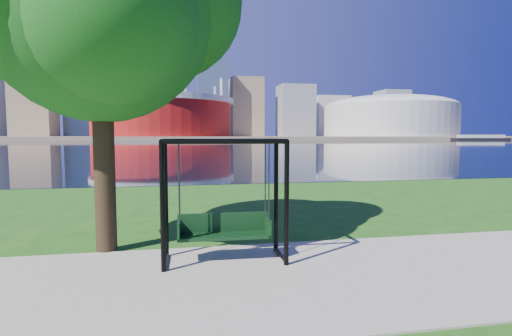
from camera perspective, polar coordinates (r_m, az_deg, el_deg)
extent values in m
plane|color=#1E5114|center=(7.02, 0.27, -14.34)|extent=(900.00, 900.00, 0.00)
cube|color=#9E937F|center=(6.56, 1.16, -15.60)|extent=(120.00, 4.00, 0.03)
cube|color=black|center=(108.54, -10.39, 3.33)|extent=(900.00, 180.00, 0.02)
cube|color=#937F60|center=(312.52, -10.85, 4.28)|extent=(900.00, 228.00, 2.00)
cylinder|color=maroon|center=(241.91, -13.21, 7.02)|extent=(80.00, 80.00, 22.00)
cylinder|color=silver|center=(242.51, -13.25, 9.26)|extent=(83.00, 83.00, 3.00)
cylinder|color=silver|center=(262.11, -5.80, 8.02)|extent=(2.00, 2.00, 32.00)
cylinder|color=silver|center=(264.28, -20.29, 7.73)|extent=(2.00, 2.00, 32.00)
cylinder|color=silver|center=(226.91, -21.83, 8.25)|extent=(2.00, 2.00, 32.00)
cylinder|color=silver|center=(224.38, -4.89, 8.60)|extent=(2.00, 2.00, 32.00)
cylinder|color=beige|center=(277.49, 18.49, 6.37)|extent=(84.00, 84.00, 20.00)
ellipsoid|color=beige|center=(277.95, 18.53, 8.23)|extent=(84.00, 84.00, 15.12)
cube|color=#998466|center=(324.96, -29.29, 11.75)|extent=(26.00, 26.00, 88.00)
cube|color=slate|center=(341.83, -23.09, 12.18)|extent=(30.00, 24.00, 95.00)
cube|color=gray|center=(315.93, -18.36, 10.86)|extent=(24.00, 24.00, 72.00)
cube|color=silver|center=(343.92, -12.68, 11.12)|extent=(32.00, 28.00, 80.00)
cube|color=slate|center=(318.90, -6.38, 9.74)|extent=(22.00, 22.00, 58.00)
cube|color=#998466|center=(337.10, -1.43, 8.63)|extent=(26.00, 26.00, 48.00)
cube|color=gray|center=(336.26, 5.66, 8.11)|extent=(28.00, 24.00, 42.00)
cube|color=silver|center=(372.78, 10.49, 7.25)|extent=(30.00, 26.00, 36.00)
cube|color=gray|center=(376.44, 18.78, 7.36)|extent=(24.00, 24.00, 40.00)
cube|color=#998466|center=(409.99, 22.60, 6.45)|extent=(26.00, 26.00, 32.00)
sphere|color=#998466|center=(334.68, -29.63, 19.83)|extent=(10.00, 10.00, 10.00)
cylinder|color=black|center=(6.76, -13.20, -5.62)|extent=(0.09, 0.09, 2.19)
cylinder|color=black|center=(6.94, 4.39, -5.24)|extent=(0.09, 0.09, 2.19)
cylinder|color=black|center=(7.60, -12.77, -4.48)|extent=(0.09, 0.09, 2.19)
cylinder|color=black|center=(7.76, 2.88, -4.18)|extent=(0.09, 0.09, 2.19)
cylinder|color=black|center=(6.67, -4.34, 3.81)|extent=(2.09, 0.15, 0.09)
cylinder|color=black|center=(7.52, -4.92, 3.89)|extent=(2.09, 0.15, 0.09)
cylinder|color=black|center=(7.08, -13.13, 3.75)|extent=(0.11, 0.86, 0.09)
cylinder|color=black|center=(7.42, -12.83, -12.79)|extent=(0.09, 0.86, 0.07)
cylinder|color=black|center=(7.25, 3.64, 3.88)|extent=(0.11, 0.86, 0.09)
cylinder|color=black|center=(7.58, 3.56, -12.30)|extent=(0.09, 0.86, 0.07)
cube|color=black|center=(7.32, -4.56, -9.68)|extent=(1.68, 0.48, 0.06)
cube|color=black|center=(7.45, -4.69, -7.77)|extent=(1.67, 0.10, 0.36)
cube|color=black|center=(7.27, -10.97, -8.77)|extent=(0.06, 0.43, 0.32)
cube|color=black|center=(7.39, 1.72, -8.45)|extent=(0.06, 0.43, 0.32)
cylinder|color=#36363C|center=(6.94, -10.96, -2.33)|extent=(0.02, 0.02, 1.38)
cylinder|color=#36363C|center=(7.08, 1.86, -2.12)|extent=(0.02, 0.02, 1.38)
cylinder|color=#36363C|center=(7.29, -10.88, -2.00)|extent=(0.02, 0.02, 1.38)
cylinder|color=#36363C|center=(7.42, 1.33, -1.81)|extent=(0.02, 0.02, 1.38)
cylinder|color=black|center=(8.29, -20.90, 2.31)|extent=(0.40, 0.40, 3.98)
sphere|color=#185017|center=(8.63, -21.45, 20.63)|extent=(4.35, 4.35, 4.35)
sphere|color=#185017|center=(9.14, -13.00, 22.26)|extent=(3.26, 3.26, 3.26)
sphere|color=#185017|center=(7.51, -19.90, 19.60)|extent=(2.90, 2.90, 2.90)
cube|color=black|center=(251.98, 29.40, 3.63)|extent=(30.28, 13.02, 1.17)
cube|color=#BABAB5|center=(251.97, 29.42, 3.96)|extent=(24.24, 10.51, 1.76)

